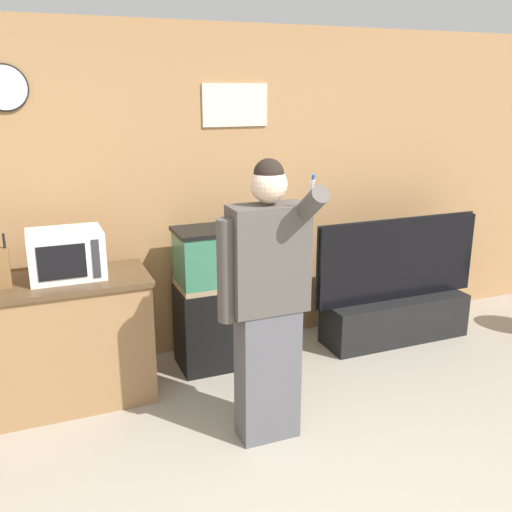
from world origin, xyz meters
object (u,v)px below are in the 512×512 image
object	(u,v)px
knife_block	(1,267)
aquarium_on_stand	(228,296)
person_standing	(267,301)
microwave	(66,254)
counter_island	(57,342)
tv_on_stand	(395,305)

from	to	relation	value
knife_block	aquarium_on_stand	distance (m)	1.66
aquarium_on_stand	person_standing	size ratio (longest dim) A/B	0.64
knife_block	microwave	bearing A→B (deg)	9.27
counter_island	knife_block	world-z (taller)	knife_block
counter_island	tv_on_stand	distance (m)	2.78
counter_island	microwave	distance (m)	0.62
counter_island	microwave	size ratio (longest dim) A/B	2.66
aquarium_on_stand	microwave	bearing A→B (deg)	-175.04
counter_island	person_standing	distance (m)	1.55
counter_island	tv_on_stand	world-z (taller)	tv_on_stand
microwave	person_standing	size ratio (longest dim) A/B	0.27
microwave	person_standing	world-z (taller)	person_standing
tv_on_stand	microwave	bearing A→B (deg)	179.53
microwave	aquarium_on_stand	distance (m)	1.28
microwave	person_standing	bearing A→B (deg)	-41.88
microwave	counter_island	bearing A→B (deg)	-161.43
person_standing	knife_block	bearing A→B (deg)	148.87
microwave	person_standing	xyz separation A→B (m)	(1.05, -0.95, -0.15)
knife_block	aquarium_on_stand	world-z (taller)	knife_block
tv_on_stand	aquarium_on_stand	bearing A→B (deg)	175.26
knife_block	person_standing	bearing A→B (deg)	-31.13
person_standing	tv_on_stand	bearing A→B (deg)	29.83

